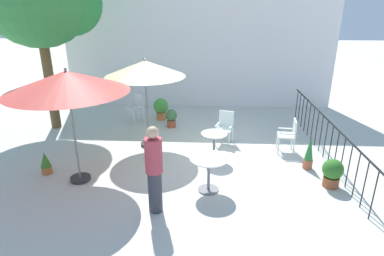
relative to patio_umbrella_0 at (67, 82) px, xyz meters
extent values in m
plane|color=beige|center=(2.42, 1.68, -2.23)|extent=(60.00, 60.00, 0.00)
cube|color=white|center=(2.42, 5.96, 0.20)|extent=(9.89, 0.30, 4.86)
cube|color=black|center=(5.80, 1.68, -1.23)|extent=(0.03, 5.90, 0.03)
cylinder|color=black|center=(5.80, -1.09, -1.73)|extent=(0.02, 0.02, 1.00)
cylinder|color=black|center=(5.80, -0.72, -1.73)|extent=(0.02, 0.02, 1.00)
cylinder|color=black|center=(5.80, -0.35, -1.73)|extent=(0.02, 0.02, 1.00)
cylinder|color=black|center=(5.80, 0.02, -1.73)|extent=(0.02, 0.02, 1.00)
cylinder|color=black|center=(5.80, 0.38, -1.73)|extent=(0.02, 0.02, 1.00)
cylinder|color=black|center=(5.80, 0.75, -1.73)|extent=(0.02, 0.02, 1.00)
cylinder|color=black|center=(5.80, 1.12, -1.73)|extent=(0.02, 0.02, 1.00)
cylinder|color=black|center=(5.80, 1.49, -1.73)|extent=(0.02, 0.02, 1.00)
cylinder|color=black|center=(5.80, 1.86, -1.73)|extent=(0.02, 0.02, 1.00)
cylinder|color=black|center=(5.80, 2.23, -1.73)|extent=(0.02, 0.02, 1.00)
cylinder|color=black|center=(5.80, 2.60, -1.73)|extent=(0.02, 0.02, 1.00)
cylinder|color=black|center=(5.80, 2.97, -1.73)|extent=(0.02, 0.02, 1.00)
cylinder|color=black|center=(5.80, 3.34, -1.73)|extent=(0.02, 0.02, 1.00)
cylinder|color=black|center=(5.80, 3.70, -1.73)|extent=(0.02, 0.02, 1.00)
cylinder|color=black|center=(5.80, 4.07, -1.73)|extent=(0.02, 0.02, 1.00)
cylinder|color=black|center=(5.80, 4.44, -1.73)|extent=(0.02, 0.02, 1.00)
cylinder|color=brown|center=(-2.04, 3.26, -0.75)|extent=(0.29, 0.29, 2.95)
sphere|color=#2B833B|center=(-1.25, 3.58, 1.50)|extent=(1.88, 1.88, 1.88)
cylinder|color=#2D2D2D|center=(0.00, 0.00, -2.19)|extent=(0.44, 0.44, 0.08)
cylinder|color=slate|center=(0.00, 0.00, -1.00)|extent=(0.04, 0.04, 2.46)
cone|color=#DB4C41|center=(0.00, 0.00, 0.01)|extent=(2.47, 2.47, 0.43)
sphere|color=slate|center=(0.00, 0.00, 0.26)|extent=(0.06, 0.06, 0.06)
cylinder|color=#2D2D2D|center=(1.18, 1.98, -2.19)|extent=(0.44, 0.44, 0.08)
cylinder|color=slate|center=(1.18, 1.98, -1.05)|extent=(0.04, 0.04, 2.35)
cone|color=beige|center=(1.18, 1.98, -0.08)|extent=(2.08, 2.08, 0.41)
sphere|color=slate|center=(1.18, 1.98, 0.16)|extent=(0.06, 0.06, 0.06)
cylinder|color=silver|center=(2.98, 1.20, -1.53)|extent=(0.65, 0.65, 0.02)
cylinder|color=slate|center=(2.98, 1.20, -1.88)|extent=(0.06, 0.06, 0.69)
cylinder|color=slate|center=(2.98, 1.20, -2.21)|extent=(0.36, 0.36, 0.03)
cylinder|color=white|center=(2.86, -0.27, -1.49)|extent=(0.79, 0.79, 0.02)
cylinder|color=slate|center=(2.86, -0.27, -1.86)|extent=(0.06, 0.06, 0.73)
cylinder|color=slate|center=(2.86, -0.27, -2.21)|extent=(0.43, 0.43, 0.03)
cube|color=white|center=(3.28, 2.24, -1.80)|extent=(0.55, 0.57, 0.04)
cube|color=white|center=(3.34, 2.44, -1.55)|extent=(0.41, 0.16, 0.46)
cube|color=white|center=(3.09, 2.30, -1.68)|extent=(0.16, 0.41, 0.03)
cube|color=white|center=(3.47, 2.18, -1.68)|extent=(0.16, 0.41, 0.03)
cylinder|color=white|center=(3.02, 2.09, -2.02)|extent=(0.04, 0.04, 0.41)
cylinder|color=white|center=(3.41, 1.98, -2.02)|extent=(0.04, 0.04, 0.41)
cylinder|color=white|center=(3.14, 2.50, -2.02)|extent=(0.04, 0.04, 0.41)
cylinder|color=white|center=(3.53, 2.38, -2.02)|extent=(0.04, 0.04, 0.41)
cube|color=silver|center=(0.38, 3.90, -1.80)|extent=(0.62, 0.62, 0.04)
cube|color=silver|center=(0.51, 4.05, -1.55)|extent=(0.34, 0.31, 0.47)
cube|color=silver|center=(0.23, 4.03, -1.68)|extent=(0.30, 0.32, 0.03)
cube|color=silver|center=(0.53, 3.76, -1.68)|extent=(0.30, 0.32, 0.03)
cylinder|color=silver|center=(0.09, 3.88, -2.02)|extent=(0.04, 0.04, 0.40)
cylinder|color=silver|center=(0.39, 3.61, -2.02)|extent=(0.04, 0.04, 0.40)
cylinder|color=silver|center=(0.37, 4.18, -2.02)|extent=(0.04, 0.04, 0.40)
cylinder|color=silver|center=(0.66, 3.91, -2.02)|extent=(0.04, 0.04, 0.40)
cube|color=white|center=(4.88, 1.80, -1.77)|extent=(0.47, 0.48, 0.04)
cube|color=white|center=(5.07, 1.78, -1.54)|extent=(0.08, 0.42, 0.42)
cube|color=white|center=(4.90, 2.00, -1.65)|extent=(0.39, 0.08, 0.03)
cube|color=white|center=(4.86, 1.60, -1.65)|extent=(0.39, 0.08, 0.03)
cylinder|color=white|center=(4.71, 2.02, -2.01)|extent=(0.04, 0.04, 0.44)
cylinder|color=white|center=(4.67, 1.61, -2.01)|extent=(0.04, 0.04, 0.44)
cylinder|color=white|center=(5.10, 1.98, -2.01)|extent=(0.04, 0.04, 0.44)
cylinder|color=white|center=(5.06, 1.57, -2.01)|extent=(0.04, 0.04, 0.44)
cylinder|color=#B15B3D|center=(5.22, 0.86, -2.11)|extent=(0.22, 0.22, 0.23)
cylinder|color=#382819|center=(5.22, 0.86, -2.01)|extent=(0.19, 0.19, 0.02)
cone|color=#2E7B38|center=(5.22, 0.86, -1.70)|extent=(0.20, 0.20, 0.58)
cylinder|color=#B56130|center=(-0.89, 0.26, -2.14)|extent=(0.23, 0.23, 0.18)
cylinder|color=#382819|center=(-0.89, 0.26, -2.06)|extent=(0.21, 0.21, 0.02)
cone|color=#377025|center=(-0.89, 0.26, -1.87)|extent=(0.24, 0.24, 0.36)
cylinder|color=brown|center=(5.49, 0.04, -2.11)|extent=(0.34, 0.34, 0.23)
cylinder|color=#382819|center=(5.49, 0.04, -2.01)|extent=(0.30, 0.30, 0.02)
sphere|color=#2F6B23|center=(5.49, 0.04, -1.81)|extent=(0.44, 0.44, 0.44)
cylinder|color=#AE5234|center=(1.65, 3.46, -2.11)|extent=(0.29, 0.29, 0.24)
cylinder|color=#382819|center=(1.65, 3.46, -2.00)|extent=(0.25, 0.25, 0.02)
sphere|color=#427340|center=(1.65, 3.46, -1.83)|extent=(0.38, 0.38, 0.38)
cylinder|color=#CA6F3A|center=(1.21, 4.19, -2.10)|extent=(0.32, 0.32, 0.26)
cylinder|color=#382819|center=(1.21, 4.19, -1.97)|extent=(0.28, 0.28, 0.02)
sphere|color=#459639|center=(1.21, 4.19, -1.75)|extent=(0.51, 0.51, 0.51)
cylinder|color=#33333D|center=(1.87, -1.04, -1.81)|extent=(0.26, 0.26, 0.83)
cylinder|color=#AB3642|center=(1.87, -1.04, -1.07)|extent=(0.45, 0.45, 0.66)
sphere|color=tan|center=(1.87, -1.04, -0.63)|extent=(0.22, 0.22, 0.22)
camera|label=1|loc=(2.84, -6.20, 1.44)|focal=30.24mm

